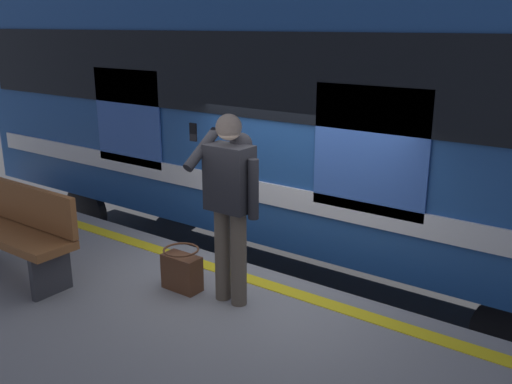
{
  "coord_description": "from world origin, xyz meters",
  "views": [
    {
      "loc": [
        -3.0,
        4.33,
        3.37
      ],
      "look_at": [
        -0.05,
        0.3,
        1.88
      ],
      "focal_mm": 39.77,
      "sensor_mm": 36.0,
      "label": 1
    }
  ],
  "objects": [
    {
      "name": "ground_plane",
      "position": [
        0.0,
        0.0,
        0.0
      ],
      "size": [
        24.03,
        24.03,
        0.0
      ],
      "primitive_type": "plane",
      "color": "#3D3D3F"
    },
    {
      "name": "safety_line",
      "position": [
        0.0,
        0.3,
        0.98
      ],
      "size": [
        12.9,
        0.16,
        0.01
      ],
      "primitive_type": "cube",
      "color": "yellow",
      "rests_on": "platform"
    },
    {
      "name": "track_rail_near",
      "position": [
        0.0,
        -1.29,
        0.08
      ],
      "size": [
        17.11,
        0.08,
        0.16
      ],
      "primitive_type": "cube",
      "color": "slate",
      "rests_on": "ground"
    },
    {
      "name": "track_rail_far",
      "position": [
        0.0,
        -2.73,
        0.08
      ],
      "size": [
        17.11,
        0.08,
        0.16
      ],
      "primitive_type": "cube",
      "color": "slate",
      "rests_on": "ground"
    },
    {
      "name": "train_carriage",
      "position": [
        0.92,
        -2.0,
        2.45
      ],
      "size": [
        9.64,
        2.93,
        3.83
      ],
      "color": "#1E478C",
      "rests_on": "ground"
    },
    {
      "name": "passenger",
      "position": [
        -0.11,
        0.75,
        1.98
      ],
      "size": [
        0.57,
        0.55,
        1.68
      ],
      "color": "brown",
      "rests_on": "platform"
    },
    {
      "name": "handbag",
      "position": [
        0.4,
        0.84,
        1.17
      ],
      "size": [
        0.37,
        0.33,
        0.41
      ],
      "color": "#59331E",
      "rests_on": "platform"
    },
    {
      "name": "bench",
      "position": [
        1.94,
        1.55,
        1.47
      ],
      "size": [
        1.6,
        0.44,
        0.9
      ],
      "color": "brown",
      "rests_on": "platform"
    }
  ]
}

